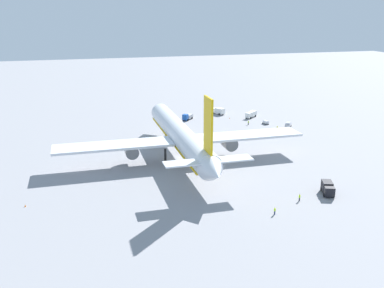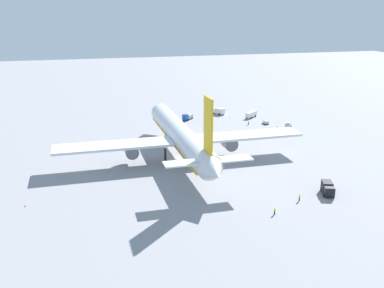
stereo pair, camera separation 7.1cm
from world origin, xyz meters
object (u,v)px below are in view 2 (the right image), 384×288
at_px(airliner, 181,136).
at_px(service_truck_2, 187,117).
at_px(service_van, 288,125).
at_px(baggage_cart_0, 266,122).
at_px(ground_worker_1, 299,198).
at_px(service_truck_0, 218,111).
at_px(ground_worker_4, 275,211).
at_px(service_truck_3, 328,188).
at_px(traffic_cone_1, 25,206).
at_px(service_truck_1, 251,114).
at_px(traffic_cone_0, 230,118).
at_px(ground_worker_3, 277,128).
at_px(ground_worker_0, 248,123).

xyz_separation_m(airliner, service_truck_2, (47.51, -14.79, -5.99)).
bearing_deg(service_van, service_truck_2, 57.92).
bearing_deg(baggage_cart_0, ground_worker_1, 161.35).
height_order(service_truck_0, ground_worker_4, service_truck_0).
relative_size(service_truck_3, traffic_cone_1, 11.08).
xyz_separation_m(service_truck_0, traffic_cone_1, (-76.92, 73.97, -1.28)).
xyz_separation_m(service_truck_1, ground_worker_4, (-86.50, 31.11, -0.61)).
relative_size(baggage_cart_0, traffic_cone_0, 6.54).
height_order(service_truck_1, traffic_cone_1, service_truck_1).
height_order(traffic_cone_0, traffic_cone_1, same).
xyz_separation_m(airliner, ground_worker_1, (-37.43, -19.76, -6.42)).
relative_size(ground_worker_3, traffic_cone_0, 3.00).
relative_size(service_truck_0, ground_worker_3, 4.06).
xyz_separation_m(traffic_cone_0, traffic_cone_1, (-67.63, 75.80, 0.00)).
relative_size(service_truck_0, traffic_cone_0, 12.19).
bearing_deg(traffic_cone_1, baggage_cart_0, -57.39).
bearing_deg(traffic_cone_0, baggage_cart_0, -138.23).
bearing_deg(service_truck_3, baggage_cart_0, -12.27).
height_order(service_truck_3, ground_worker_1, service_truck_3).
bearing_deg(baggage_cart_0, service_truck_3, 167.73).
height_order(service_truck_0, service_truck_1, service_truck_0).
height_order(baggage_cart_0, ground_worker_4, ground_worker_4).
height_order(ground_worker_4, traffic_cone_1, ground_worker_4).
height_order(service_truck_1, ground_worker_1, service_truck_1).
bearing_deg(service_van, ground_worker_3, 114.42).
height_order(ground_worker_0, ground_worker_1, ground_worker_1).
relative_size(ground_worker_1, ground_worker_3, 1.09).
height_order(service_truck_1, service_van, service_truck_1).
height_order(ground_worker_0, ground_worker_4, ground_worker_0).
bearing_deg(ground_worker_3, ground_worker_4, 153.28).
bearing_deg(service_van, traffic_cone_1, 117.59).
bearing_deg(traffic_cone_0, service_truck_1, -92.51).
relative_size(service_truck_2, baggage_cart_0, 1.63).
height_order(airliner, service_van, airliner).
bearing_deg(airliner, baggage_cart_0, -53.21).
xyz_separation_m(service_truck_3, ground_worker_4, (-6.80, 17.67, -0.78)).
height_order(service_truck_2, service_van, service_truck_2).
xyz_separation_m(service_truck_1, service_van, (-18.56, -7.75, -0.44)).
bearing_deg(service_truck_2, traffic_cone_1, 140.50).
bearing_deg(airliner, service_truck_1, -43.56).
bearing_deg(airliner, traffic_cone_1, 118.00).
relative_size(baggage_cart_0, ground_worker_0, 2.01).
bearing_deg(airliner, ground_worker_3, -62.39).
xyz_separation_m(service_truck_3, baggage_cart_0, (67.94, -14.77, -0.86)).
distance_m(airliner, service_truck_3, 45.95).
bearing_deg(ground_worker_4, baggage_cart_0, -23.46).
distance_m(airliner, traffic_cone_0, 55.58).
xyz_separation_m(baggage_cart_0, ground_worker_4, (-74.74, 32.44, 0.08)).
bearing_deg(traffic_cone_1, ground_worker_4, -109.58).
bearing_deg(service_truck_3, service_truck_2, 9.40).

